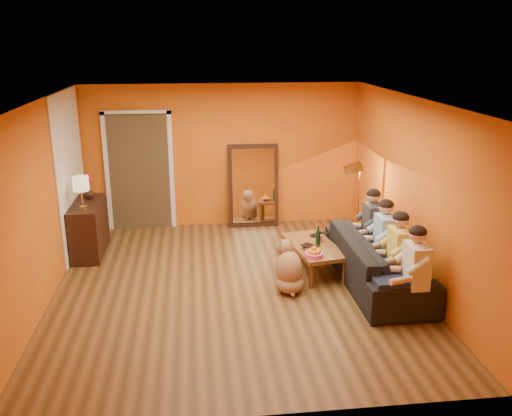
{
  "coord_description": "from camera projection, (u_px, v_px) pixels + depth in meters",
  "views": [
    {
      "loc": [
        -0.52,
        -6.94,
        3.37
      ],
      "look_at": [
        0.35,
        0.5,
        1.0
      ],
      "focal_mm": 38.0,
      "sensor_mm": 36.0,
      "label": 1
    }
  ],
  "objects": [
    {
      "name": "fruit_bowl",
      "position": [
        314.0,
        251.0,
        7.59
      ],
      "size": [
        0.26,
        0.26,
        0.16
      ],
      "primitive_type": null,
      "color": "#E85294",
      "rests_on": "coffee_table"
    },
    {
      "name": "floor_lamp",
      "position": [
        358.0,
        208.0,
        8.78
      ],
      "size": [
        0.32,
        0.27,
        1.44
      ],
      "primitive_type": null,
      "rotation": [
        0.0,
        0.0,
        -0.09
      ],
      "color": "gold",
      "rests_on": "floor"
    },
    {
      "name": "book_lower",
      "position": [
        305.0,
        250.0,
        7.84
      ],
      "size": [
        0.2,
        0.25,
        0.02
      ],
      "primitive_type": "imported",
      "rotation": [
        0.0,
        0.0,
        0.06
      ],
      "color": "black",
      "rests_on": "coffee_table"
    },
    {
      "name": "flowers",
      "position": [
        88.0,
        178.0,
        8.74
      ],
      "size": [
        0.17,
        0.17,
        0.45
      ],
      "primitive_type": null,
      "color": "red",
      "rests_on": "vase"
    },
    {
      "name": "dog",
      "position": [
        289.0,
        266.0,
        7.46
      ],
      "size": [
        0.53,
        0.69,
        0.72
      ],
      "primitive_type": null,
      "rotation": [
        0.0,
        0.0,
        -0.24
      ],
      "color": "#9F6448",
      "rests_on": "floor"
    },
    {
      "name": "vase",
      "position": [
        89.0,
        193.0,
        8.82
      ],
      "size": [
        0.18,
        0.18,
        0.19
      ],
      "primitive_type": "imported",
      "color": "black",
      "rests_on": "sideboard"
    },
    {
      "name": "mirror_frame",
      "position": [
        253.0,
        185.0,
        9.97
      ],
      "size": [
        0.92,
        0.27,
        1.51
      ],
      "primitive_type": "cube",
      "rotation": [
        -0.14,
        0.0,
        0.0
      ],
      "color": "black",
      "rests_on": "floor"
    },
    {
      "name": "doorway_recess",
      "position": [
        140.0,
        171.0,
        9.84
      ],
      "size": [
        1.06,
        0.3,
        2.1
      ],
      "primitive_type": "cube",
      "color": "#3F2D19",
      "rests_on": "floor"
    },
    {
      "name": "laptop",
      "position": [
        320.0,
        235.0,
        8.4
      ],
      "size": [
        0.35,
        0.3,
        0.02
      ],
      "primitive_type": "imported",
      "rotation": [
        0.0,
        0.0,
        0.43
      ],
      "color": "black",
      "rests_on": "coffee_table"
    },
    {
      "name": "sideboard",
      "position": [
        89.0,
        228.0,
        8.74
      ],
      "size": [
        0.44,
        1.18,
        0.85
      ],
      "primitive_type": "cube",
      "color": "black",
      "rests_on": "floor"
    },
    {
      "name": "door_jamb_right",
      "position": [
        172.0,
        171.0,
        9.79
      ],
      "size": [
        0.08,
        0.06,
        2.2
      ],
      "primitive_type": "cube",
      "color": "white",
      "rests_on": "wall_back"
    },
    {
      "name": "person_mid_right",
      "position": [
        385.0,
        241.0,
        7.67
      ],
      "size": [
        0.7,
        0.44,
        1.22
      ],
      "primitive_type": null,
      "color": "#8CB1D8",
      "rests_on": "sofa"
    },
    {
      "name": "sofa",
      "position": [
        377.0,
        261.0,
        7.65
      ],
      "size": [
        2.38,
        0.93,
        0.69
      ],
      "primitive_type": "imported",
      "rotation": [
        0.0,
        0.0,
        1.57
      ],
      "color": "black",
      "rests_on": "floor"
    },
    {
      "name": "wine_bottle",
      "position": [
        318.0,
        236.0,
        7.96
      ],
      "size": [
        0.07,
        0.07,
        0.31
      ],
      "primitive_type": "cylinder",
      "color": "black",
      "rests_on": "coffee_table"
    },
    {
      "name": "white_accent",
      "position": [
        71.0,
        173.0,
        8.64
      ],
      "size": [
        0.02,
        1.9,
        2.58
      ],
      "primitive_type": "cube",
      "color": "white",
      "rests_on": "wall_left"
    },
    {
      "name": "door_jamb_left",
      "position": [
        107.0,
        173.0,
        9.67
      ],
      "size": [
        0.08,
        0.06,
        2.2
      ],
      "primitive_type": "cube",
      "color": "white",
      "rests_on": "wall_back"
    },
    {
      "name": "book_upper",
      "position": [
        305.0,
        247.0,
        7.82
      ],
      "size": [
        0.24,
        0.26,
        0.02
      ],
      "primitive_type": "imported",
      "rotation": [
        0.0,
        0.0,
        0.54
      ],
      "color": "black",
      "rests_on": "book_mid"
    },
    {
      "name": "book_mid",
      "position": [
        305.0,
        248.0,
        7.84
      ],
      "size": [
        0.23,
        0.27,
        0.02
      ],
      "primitive_type": "imported",
      "rotation": [
        0.0,
        0.0,
        -0.26
      ],
      "color": "red",
      "rests_on": "book_lower"
    },
    {
      "name": "door_header",
      "position": [
        136.0,
        112.0,
        9.41
      ],
      "size": [
        1.22,
        0.06,
        0.08
      ],
      "primitive_type": "cube",
      "color": "white",
      "rests_on": "wall_back"
    },
    {
      "name": "person_far_right",
      "position": [
        372.0,
        228.0,
        8.2
      ],
      "size": [
        0.7,
        0.44,
        1.22
      ],
      "primitive_type": null,
      "color": "#2F2E33",
      "rests_on": "sofa"
    },
    {
      "name": "person_mid_left",
      "position": [
        399.0,
        256.0,
        7.15
      ],
      "size": [
        0.7,
        0.44,
        1.22
      ],
      "primitive_type": null,
      "color": "gold",
      "rests_on": "sofa"
    },
    {
      "name": "room_shell",
      "position": [
        232.0,
        191.0,
        7.61
      ],
      "size": [
        5.0,
        5.5,
        2.6
      ],
      "color": "brown",
      "rests_on": "ground"
    },
    {
      "name": "person_far_left",
      "position": [
        416.0,
        273.0,
        6.63
      ],
      "size": [
        0.7,
        0.44,
        1.22
      ],
      "primitive_type": null,
      "color": "beige",
      "rests_on": "sofa"
    },
    {
      "name": "mirror_glass",
      "position": [
        254.0,
        186.0,
        9.93
      ],
      "size": [
        0.78,
        0.21,
        1.35
      ],
      "primitive_type": "cube",
      "rotation": [
        -0.14,
        0.0,
        0.0
      ],
      "color": "white",
      "rests_on": "mirror_frame"
    },
    {
      "name": "coffee_table",
      "position": [
        313.0,
        258.0,
        8.12
      ],
      "size": [
        0.82,
        1.31,
        0.42
      ],
      "primitive_type": null,
      "rotation": [
        0.0,
        0.0,
        0.17
      ],
      "color": "brown",
      "rests_on": "floor"
    },
    {
      "name": "table_lamp",
      "position": [
        82.0,
        193.0,
        8.25
      ],
      "size": [
        0.24,
        0.24,
        0.51
      ],
      "primitive_type": null,
      "color": "beige",
      "rests_on": "sideboard"
    },
    {
      "name": "tumbler",
      "position": [
        320.0,
        238.0,
        8.16
      ],
      "size": [
        0.12,
        0.12,
        0.1
      ],
      "primitive_type": "imported",
      "rotation": [
        0.0,
        0.0,
        0.08
      ],
      "color": "#B27F3F",
      "rests_on": "coffee_table"
    }
  ]
}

